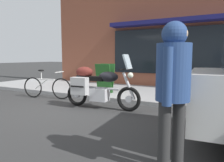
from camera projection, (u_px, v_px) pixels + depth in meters
name	position (u px, v px, depth m)	size (l,w,h in m)	color
ground_plane	(68.00, 109.00, 5.48)	(80.00, 80.00, 0.00)	#303030
touring_motorcycle	(96.00, 85.00, 5.47)	(2.09, 0.75, 1.38)	black
parked_bicycle	(47.00, 87.00, 6.80)	(1.68, 0.53, 0.92)	black
pedestrian_walking	(173.00, 80.00, 2.37)	(0.39, 0.56, 1.71)	#2B2B2B
sandwich_board_sign	(105.00, 78.00, 7.20)	(0.55, 0.42, 0.97)	#1E511E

